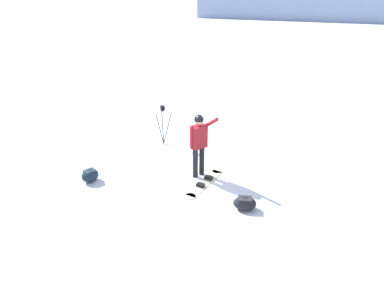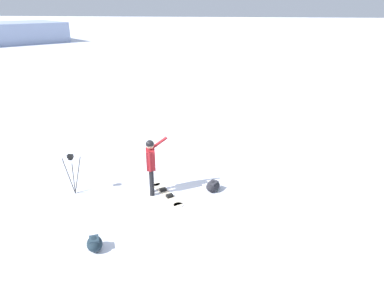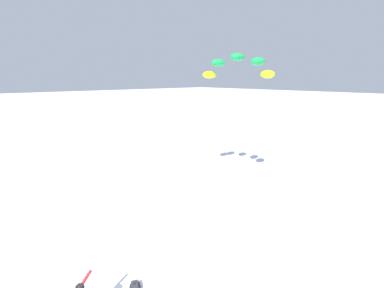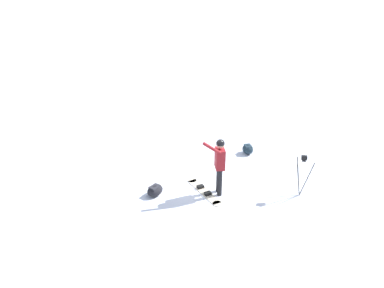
# 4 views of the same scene
# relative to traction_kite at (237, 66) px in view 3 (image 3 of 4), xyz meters

# --- Properties ---
(traction_kite) EXTENTS (4.46, 2.37, 1.40)m
(traction_kite) POSITION_rel_traction_kite_xyz_m (0.00, 0.00, 0.00)
(traction_kite) COLOR yellow
(gear_bag_large) EXTENTS (0.65, 0.59, 0.31)m
(gear_bag_large) POSITION_rel_traction_kite_xyz_m (-2.76, 8.66, -7.69)
(gear_bag_large) COLOR black
(gear_bag_large) RESTS_ON ground_plane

